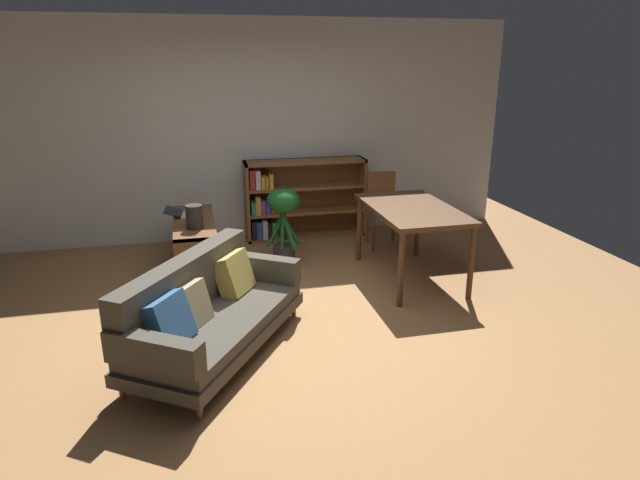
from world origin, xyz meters
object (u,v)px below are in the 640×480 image
Objects in this scene: fabric_couch at (207,310)px; desk_speaker at (194,217)px; open_laptop at (185,213)px; potted_floor_plant at (283,219)px; media_console at (196,246)px; dining_table at (412,214)px; bookshelf at (296,200)px; dining_chair_near at (383,205)px.

desk_speaker is at bearing 91.54° from fabric_couch.
open_laptop is 0.48× the size of potted_floor_plant.
open_laptop is at bearing 99.74° from desk_speaker.
potted_floor_plant is at bearing 13.06° from desk_speaker.
media_console is 3.04× the size of open_laptop.
open_laptop is at bearing 93.73° from fabric_couch.
potted_floor_plant is at bearing -6.09° from media_console.
media_console is at bearing 91.47° from fabric_couch.
media_console is 2.35m from dining_table.
bookshelf is at bearing 65.60° from fabric_couch.
media_console is 1.00m from potted_floor_plant.
desk_speaker is 0.18× the size of dining_table.
fabric_couch is 1.96m from potted_floor_plant.
open_laptop is 2.36m from dining_chair_near.
media_console is 0.53m from desk_speaker.
potted_floor_plant is (0.95, 0.22, -0.15)m from desk_speaker.
media_console is at bearing 173.91° from potted_floor_plant.
fabric_couch is 1.19× the size of bookshelf.
dining_chair_near reaches higher than fabric_couch.
fabric_couch is 1.82m from media_console.
desk_speaker is (-0.04, 1.50, 0.35)m from fabric_couch.
bookshelf reaches higher than open_laptop.
fabric_couch is 2.09× the size of potted_floor_plant.
fabric_couch is 2.06m from open_laptop.
media_console is (-0.05, 1.82, -0.07)m from fabric_couch.
dining_table is at bearing 26.40° from fabric_couch.
open_laptop is at bearing 156.73° from dining_table.
dining_table is at bearing -28.20° from potted_floor_plant.
desk_speaker is 0.16× the size of bookshelf.
desk_speaker is 0.99m from potted_floor_plant.
dining_table is 1.53× the size of dining_chair_near.
dining_chair_near is at bearing 8.18° from media_console.
media_console is at bearing 91.19° from desk_speaker.
dining_chair_near is (2.26, 0.65, -0.18)m from desk_speaker.
desk_speaker is at bearing -166.94° from potted_floor_plant.
desk_speaker reaches higher than media_console.
dining_table is (1.23, -0.66, 0.15)m from potted_floor_plant.
open_laptop is 1.09m from potted_floor_plant.
fabric_couch is 1.33× the size of dining_table.
fabric_couch is at bearing -135.97° from dining_chair_near.
desk_speaker is at bearing -163.99° from dining_chair_near.
media_console is 0.84× the size of bookshelf.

